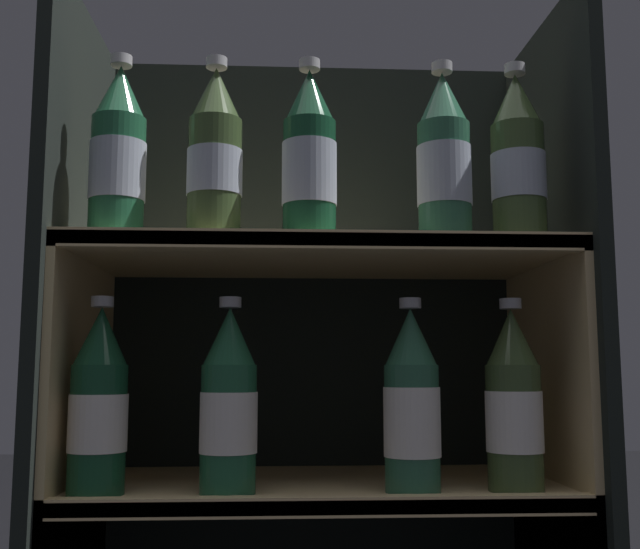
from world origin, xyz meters
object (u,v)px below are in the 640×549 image
at_px(bottle_upper_front_0, 118,157).
at_px(bottle_lower_front_0, 99,406).
at_px(bottle_lower_front_2, 412,406).
at_px(bottle_upper_front_1, 215,157).
at_px(bottle_upper_front_3, 444,162).
at_px(bottle_upper_front_4, 518,162).
at_px(bottle_upper_front_2, 309,160).
at_px(bottle_lower_front_3, 514,405).
at_px(bottle_lower_front_1, 229,406).

xyz_separation_m(bottle_upper_front_0, bottle_lower_front_0, (-0.01, -0.00, -0.34)).
distance_m(bottle_lower_front_0, bottle_lower_front_2, 0.42).
relative_size(bottle_upper_front_1, bottle_upper_front_3, 1.00).
bearing_deg(bottle_upper_front_4, bottle_upper_front_2, -180.00).
relative_size(bottle_upper_front_4, bottle_lower_front_3, 1.00).
bearing_deg(bottle_upper_front_1, bottle_upper_front_0, 180.00).
relative_size(bottle_upper_front_3, bottle_lower_front_1, 1.00).
relative_size(bottle_upper_front_1, bottle_lower_front_0, 1.00).
bearing_deg(bottle_lower_front_2, bottle_upper_front_1, 180.00).
distance_m(bottle_upper_front_0, bottle_lower_front_3, 0.64).
bearing_deg(bottle_lower_front_2, bottle_lower_front_0, 180.00).
height_order(bottle_lower_front_1, bottle_lower_front_3, same).
bearing_deg(bottle_lower_front_0, bottle_upper_front_0, 0.00).
relative_size(bottle_lower_front_1, bottle_lower_front_3, 1.00).
bearing_deg(bottle_upper_front_4, bottle_upper_front_3, 180.00).
bearing_deg(bottle_lower_front_0, bottle_upper_front_4, 0.00).
bearing_deg(bottle_upper_front_2, bottle_lower_front_3, 0.00).
distance_m(bottle_upper_front_1, bottle_lower_front_0, 0.37).
bearing_deg(bottle_lower_front_3, bottle_lower_front_1, 180.00).
xyz_separation_m(bottle_upper_front_2, bottle_lower_front_3, (0.28, 0.00, -0.34)).
distance_m(bottle_upper_front_4, bottle_lower_front_0, 0.67).
bearing_deg(bottle_upper_front_4, bottle_lower_front_2, -180.00).
xyz_separation_m(bottle_upper_front_3, bottle_lower_front_3, (0.09, 0.00, -0.34)).
xyz_separation_m(bottle_upper_front_3, bottle_lower_front_2, (-0.05, -0.00, -0.34)).
bearing_deg(bottle_upper_front_2, bottle_upper_front_1, 180.00).
xyz_separation_m(bottle_upper_front_1, bottle_upper_front_2, (0.13, -0.00, -0.00)).
bearing_deg(bottle_lower_front_0, bottle_upper_front_1, 0.00).
relative_size(bottle_upper_front_3, bottle_lower_front_0, 1.00).
bearing_deg(bottle_upper_front_3, bottle_upper_front_4, 0.00).
bearing_deg(bottle_lower_front_1, bottle_upper_front_3, 0.00).
xyz_separation_m(bottle_upper_front_3, bottle_lower_front_1, (-0.30, 0.00, -0.34)).
xyz_separation_m(bottle_lower_front_0, bottle_lower_front_2, (0.42, 0.00, -0.00)).
bearing_deg(bottle_upper_front_2, bottle_lower_front_1, 180.00).
distance_m(bottle_upper_front_0, bottle_upper_front_2, 0.27).
distance_m(bottle_upper_front_4, bottle_lower_front_1, 0.53).
xyz_separation_m(bottle_lower_front_2, bottle_lower_front_3, (0.14, 0.00, 0.00)).
xyz_separation_m(bottle_upper_front_4, bottle_lower_front_0, (-0.58, -0.00, -0.34)).
height_order(bottle_upper_front_0, bottle_upper_front_4, same).
xyz_separation_m(bottle_upper_front_0, bottle_upper_front_4, (0.56, 0.00, 0.00)).
bearing_deg(bottle_upper_front_3, bottle_upper_front_0, 180.00).
bearing_deg(bottle_lower_front_0, bottle_upper_front_2, 0.00).
bearing_deg(bottle_upper_front_4, bottle_upper_front_0, 180.00).
bearing_deg(bottle_lower_front_0, bottle_lower_front_3, 0.00).
height_order(bottle_upper_front_3, bottle_lower_front_3, bottle_upper_front_3).
height_order(bottle_upper_front_3, bottle_lower_front_0, bottle_upper_front_3).
relative_size(bottle_upper_front_1, bottle_lower_front_2, 1.00).
bearing_deg(bottle_upper_front_0, bottle_lower_front_0, -180.00).
distance_m(bottle_lower_front_2, bottle_lower_front_3, 0.14).
bearing_deg(bottle_lower_front_1, bottle_upper_front_2, -0.00).
bearing_deg(bottle_upper_front_1, bottle_upper_front_3, 0.00).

